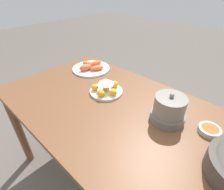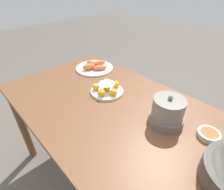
{
  "view_description": "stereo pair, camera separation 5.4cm",
  "coord_description": "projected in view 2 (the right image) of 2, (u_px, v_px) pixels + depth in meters",
  "views": [
    {
      "loc": [
        0.51,
        -0.6,
        1.4
      ],
      "look_at": [
        -0.09,
        0.04,
        0.8
      ],
      "focal_mm": 28.0,
      "sensor_mm": 36.0,
      "label": 1
    },
    {
      "loc": [
        0.55,
        -0.56,
        1.4
      ],
      "look_at": [
        -0.09,
        0.04,
        0.8
      ],
      "focal_mm": 28.0,
      "sensor_mm": 36.0,
      "label": 2
    }
  ],
  "objects": [
    {
      "name": "warming_pot",
      "position": [
        167.0,
        112.0,
        0.88
      ],
      "size": [
        0.18,
        0.18,
        0.17
      ],
      "color": "#66605B",
      "rests_on": "dining_table"
    },
    {
      "name": "dining_table",
      "position": [
        117.0,
        122.0,
        1.06
      ],
      "size": [
        1.56,
        0.86,
        0.76
      ],
      "color": "brown",
      "rests_on": "ground_plane"
    },
    {
      "name": "ground_plane",
      "position": [
        116.0,
        182.0,
        1.44
      ],
      "size": [
        12.0,
        12.0,
        0.0
      ],
      "primitive_type": "plane",
      "color": "#5B544C"
    },
    {
      "name": "seafood_platter",
      "position": [
        95.0,
        67.0,
        1.44
      ],
      "size": [
        0.31,
        0.31,
        0.06
      ],
      "color": "silver",
      "rests_on": "dining_table"
    },
    {
      "name": "cake_plate",
      "position": [
        107.0,
        89.0,
        1.15
      ],
      "size": [
        0.22,
        0.22,
        0.08
      ],
      "color": "silver",
      "rests_on": "dining_table"
    },
    {
      "name": "sauce_bowl",
      "position": [
        209.0,
        134.0,
        0.83
      ],
      "size": [
        0.11,
        0.11,
        0.03
      ],
      "color": "beige",
      "rests_on": "dining_table"
    }
  ]
}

